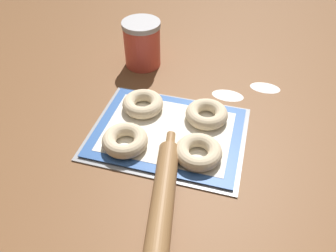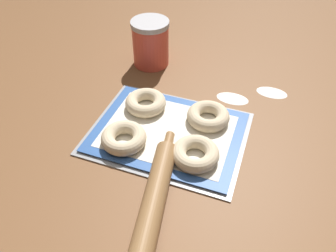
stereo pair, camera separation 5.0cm
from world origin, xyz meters
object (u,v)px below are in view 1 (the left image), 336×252
at_px(bagel_front_right, 198,152).
at_px(bagel_back_right, 207,114).
at_px(bagel_front_left, 125,140).
at_px(bagel_back_left, 143,104).
at_px(baking_tray, 168,133).
at_px(flour_canister, 142,44).
at_px(rolling_pin, 163,199).

distance_m(bagel_front_right, bagel_back_right, 0.14).
bearing_deg(bagel_back_right, bagel_front_left, -139.40).
xyz_separation_m(bagel_front_right, bagel_back_left, (-0.19, 0.14, 0.00)).
height_order(bagel_front_right, bagel_back_left, same).
bearing_deg(baking_tray, bagel_front_right, -35.79).
relative_size(baking_tray, bagel_front_right, 3.52).
xyz_separation_m(baking_tray, bagel_front_left, (-0.09, -0.08, 0.03)).
bearing_deg(bagel_back_right, baking_tray, -140.14).
bearing_deg(bagel_front_left, bagel_front_right, 3.24).
bearing_deg(baking_tray, flour_canister, 119.34).
height_order(bagel_front_left, rolling_pin, rolling_pin).
xyz_separation_m(bagel_front_left, rolling_pin, (0.14, -0.14, -0.00)).
relative_size(bagel_front_right, bagel_back_right, 1.00).
xyz_separation_m(bagel_back_right, rolling_pin, (-0.04, -0.30, -0.00)).
height_order(bagel_back_left, bagel_back_right, same).
bearing_deg(bagel_front_left, bagel_back_right, 40.60).
relative_size(baking_tray, bagel_front_left, 3.52).
bearing_deg(rolling_pin, bagel_front_right, 72.91).
distance_m(baking_tray, bagel_back_left, 0.12).
bearing_deg(bagel_back_left, bagel_front_right, -36.31).
height_order(bagel_back_left, rolling_pin, rolling_pin).
distance_m(baking_tray, rolling_pin, 0.23).
height_order(bagel_front_right, flour_canister, flour_canister).
height_order(baking_tray, bagel_back_right, bagel_back_right).
relative_size(bagel_front_right, bagel_back_left, 1.00).
distance_m(bagel_back_right, rolling_pin, 0.30).
bearing_deg(flour_canister, bagel_front_left, -77.82).
bearing_deg(rolling_pin, bagel_back_left, 116.26).
distance_m(baking_tray, bagel_back_right, 0.12).
bearing_deg(baking_tray, bagel_back_right, 39.86).
xyz_separation_m(bagel_front_right, rolling_pin, (-0.05, -0.15, -0.00)).
bearing_deg(bagel_back_left, rolling_pin, -63.74).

